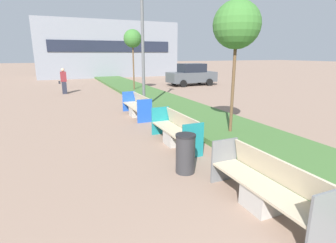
# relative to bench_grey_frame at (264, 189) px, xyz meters

# --- Properties ---
(planter_grass_strip) EXTENTS (2.80, 120.00, 0.18)m
(planter_grass_strip) POSITION_rel_bench_grey_frame_xyz_m (2.26, 8.56, -0.29)
(planter_grass_strip) COLOR #426B33
(planter_grass_strip) RESTS_ON ground
(building_backdrop) EXTENTS (15.99, 5.50, 6.31)m
(building_backdrop) POSITION_rel_bench_grey_frame_xyz_m (3.06, 29.85, 2.78)
(building_backdrop) COLOR gray
(building_backdrop) RESTS_ON ground
(bench_grey_frame) EXTENTS (0.65, 2.37, 0.94)m
(bench_grey_frame) POSITION_rel_bench_grey_frame_xyz_m (0.00, 0.00, 0.00)
(bench_grey_frame) COLOR #ADA8A0
(bench_grey_frame) RESTS_ON ground
(bench_teal_frame) EXTENTS (0.65, 2.36, 0.94)m
(bench_teal_frame) POSITION_rel_bench_grey_frame_xyz_m (-0.00, 3.72, -0.00)
(bench_teal_frame) COLOR #ADA8A0
(bench_teal_frame) RESTS_ON ground
(bench_blue_frame) EXTENTS (0.65, 2.44, 0.94)m
(bench_blue_frame) POSITION_rel_bench_grey_frame_xyz_m (0.00, 7.76, 0.00)
(bench_blue_frame) COLOR #ADA8A0
(bench_blue_frame) RESTS_ON ground
(litter_bin) EXTENTS (0.46, 0.46, 0.92)m
(litter_bin) POSITION_rel_bench_grey_frame_xyz_m (-0.61, 1.86, 0.09)
(litter_bin) COLOR #2D2D30
(litter_bin) RESTS_ON ground
(street_lamp_post) EXTENTS (0.24, 0.44, 6.97)m
(street_lamp_post) POSITION_rel_bench_grey_frame_xyz_m (0.61, 8.62, 3.49)
(street_lamp_post) COLOR #56595B
(street_lamp_post) RESTS_ON ground
(sapling_tree_near) EXTENTS (1.44, 1.44, 4.25)m
(sapling_tree_near) POSITION_rel_bench_grey_frame_xyz_m (2.01, 3.72, 3.13)
(sapling_tree_near) COLOR brown
(sapling_tree_near) RESTS_ON ground
(sapling_tree_far) EXTENTS (1.23, 1.23, 4.32)m
(sapling_tree_far) POSITION_rel_bench_grey_frame_xyz_m (2.01, 15.19, 3.29)
(sapling_tree_far) COLOR brown
(sapling_tree_far) RESTS_ON ground
(pedestrian_walking) EXTENTS (0.53, 0.24, 1.74)m
(pedestrian_walking) POSITION_rel_bench_grey_frame_xyz_m (-2.67, 16.11, 0.51)
(pedestrian_walking) COLOR #232633
(pedestrian_walking) RESTS_ON ground
(parked_car_distant) EXTENTS (4.25, 2.00, 1.86)m
(parked_car_distant) POSITION_rel_bench_grey_frame_xyz_m (7.73, 17.13, 0.54)
(parked_car_distant) COLOR #474C51
(parked_car_distant) RESTS_ON ground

